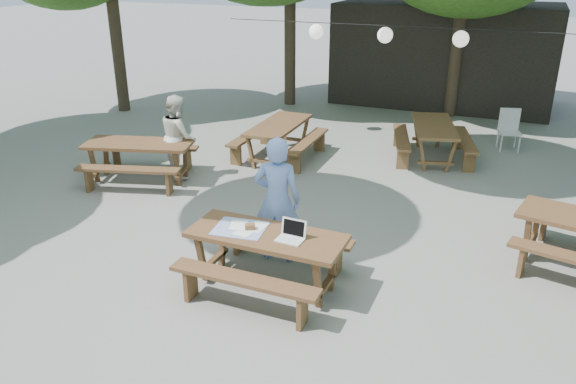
{
  "coord_description": "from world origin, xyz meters",
  "views": [
    {
      "loc": [
        2.76,
        -6.43,
        3.97
      ],
      "look_at": [
        0.05,
        -0.02,
        1.05
      ],
      "focal_mm": 35.0,
      "sensor_mm": 36.0,
      "label": 1
    }
  ],
  "objects_px": {
    "second_person": "(178,136)",
    "woman": "(277,200)",
    "main_picnic_table": "(267,259)",
    "plastic_chair": "(508,138)",
    "picnic_table_nw": "(140,161)"
  },
  "relations": [
    {
      "from": "main_picnic_table",
      "to": "plastic_chair",
      "type": "relative_size",
      "value": 2.22
    },
    {
      "from": "woman",
      "to": "second_person",
      "type": "distance_m",
      "value": 3.84
    },
    {
      "from": "main_picnic_table",
      "to": "picnic_table_nw",
      "type": "xyz_separation_m",
      "value": [
        -3.82,
        2.49,
        0.0
      ]
    },
    {
      "from": "plastic_chair",
      "to": "picnic_table_nw",
      "type": "bearing_deg",
      "value": -158.73
    },
    {
      "from": "picnic_table_nw",
      "to": "second_person",
      "type": "relative_size",
      "value": 1.43
    },
    {
      "from": "main_picnic_table",
      "to": "second_person",
      "type": "height_order",
      "value": "second_person"
    },
    {
      "from": "woman",
      "to": "second_person",
      "type": "relative_size",
      "value": 1.13
    },
    {
      "from": "woman",
      "to": "plastic_chair",
      "type": "bearing_deg",
      "value": -122.21
    },
    {
      "from": "picnic_table_nw",
      "to": "second_person",
      "type": "height_order",
      "value": "second_person"
    },
    {
      "from": "second_person",
      "to": "plastic_chair",
      "type": "relative_size",
      "value": 1.77
    },
    {
      "from": "main_picnic_table",
      "to": "woman",
      "type": "bearing_deg",
      "value": 102.92
    },
    {
      "from": "second_person",
      "to": "woman",
      "type": "bearing_deg",
      "value": -169.43
    },
    {
      "from": "second_person",
      "to": "plastic_chair",
      "type": "bearing_deg",
      "value": -97.28
    },
    {
      "from": "main_picnic_table",
      "to": "picnic_table_nw",
      "type": "relative_size",
      "value": 0.88
    },
    {
      "from": "main_picnic_table",
      "to": "plastic_chair",
      "type": "distance_m",
      "value": 7.63
    }
  ]
}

